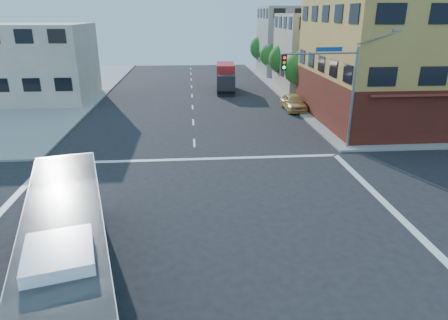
{
  "coord_description": "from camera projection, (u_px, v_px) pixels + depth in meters",
  "views": [
    {
      "loc": [
        -0.18,
        -15.22,
        9.05
      ],
      "look_at": [
        1.33,
        2.61,
        2.44
      ],
      "focal_mm": 32.0,
      "sensor_mm": 36.0,
      "label": 1
    }
  ],
  "objects": [
    {
      "name": "ground",
      "position": [
        199.0,
        234.0,
        17.38
      ],
      "size": [
        120.0,
        120.0,
        0.0
      ],
      "primitive_type": "plane",
      "color": "black",
      "rests_on": "ground"
    },
    {
      "name": "corner_building_ne",
      "position": [
        425.0,
        52.0,
        34.19
      ],
      "size": [
        18.1,
        15.44,
        14.0
      ],
      "color": "gold",
      "rests_on": "ground"
    },
    {
      "name": "building_east_near",
      "position": [
        329.0,
        52.0,
        48.92
      ],
      "size": [
        12.06,
        10.06,
        9.0
      ],
      "color": "#BDAB90",
      "rests_on": "ground"
    },
    {
      "name": "building_east_far",
      "position": [
        300.0,
        41.0,
        61.83
      ],
      "size": [
        12.06,
        10.06,
        10.0
      ],
      "color": "gray",
      "rests_on": "ground"
    },
    {
      "name": "building_west",
      "position": [
        32.0,
        63.0,
        42.66
      ],
      "size": [
        12.06,
        10.06,
        8.0
      ],
      "color": "beige",
      "rests_on": "ground"
    },
    {
      "name": "signal_mast_ne",
      "position": [
        331.0,
        79.0,
        26.3
      ],
      "size": [
        7.91,
        1.13,
        8.07
      ],
      "color": "slate",
      "rests_on": "ground"
    },
    {
      "name": "street_tree_a",
      "position": [
        301.0,
        67.0,
        43.18
      ],
      "size": [
        3.6,
        3.6,
        5.53
      ],
      "color": "#342413",
      "rests_on": "ground"
    },
    {
      "name": "street_tree_b",
      "position": [
        285.0,
        57.0,
        50.6
      ],
      "size": [
        3.8,
        3.8,
        5.79
      ],
      "color": "#342413",
      "rests_on": "ground"
    },
    {
      "name": "street_tree_c",
      "position": [
        272.0,
        54.0,
        58.18
      ],
      "size": [
        3.4,
        3.4,
        5.29
      ],
      "color": "#342413",
      "rests_on": "ground"
    },
    {
      "name": "street_tree_d",
      "position": [
        263.0,
        46.0,
        65.51
      ],
      "size": [
        4.0,
        4.0,
        6.03
      ],
      "color": "#342413",
      "rests_on": "ground"
    },
    {
      "name": "transit_bus",
      "position": [
        68.0,
        248.0,
        13.34
      ],
      "size": [
        5.3,
        11.69,
        3.39
      ],
      "rotation": [
        0.0,
        0.0,
        0.26
      ],
      "color": "black",
      "rests_on": "ground"
    },
    {
      "name": "box_truck",
      "position": [
        226.0,
        78.0,
        48.52
      ],
      "size": [
        2.55,
        7.28,
        3.22
      ],
      "rotation": [
        0.0,
        0.0,
        -0.07
      ],
      "color": "#25252A",
      "rests_on": "ground"
    },
    {
      "name": "parked_car",
      "position": [
        294.0,
        102.0,
        39.22
      ],
      "size": [
        1.9,
        4.64,
        1.58
      ],
      "primitive_type": "imported",
      "rotation": [
        0.0,
        0.0,
        0.01
      ],
      "color": "#E2B560",
      "rests_on": "ground"
    }
  ]
}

